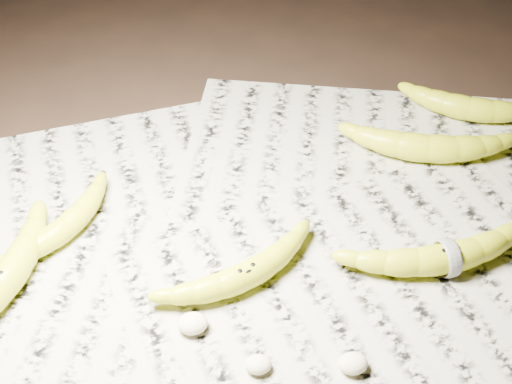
{
  "coord_description": "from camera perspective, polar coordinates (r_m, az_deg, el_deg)",
  "views": [
    {
      "loc": [
        -0.11,
        -0.62,
        0.67
      ],
      "look_at": [
        -0.03,
        0.04,
        0.05
      ],
      "focal_mm": 50.0,
      "sensor_mm": 36.0,
      "label": 1
    }
  ],
  "objects": [
    {
      "name": "banana_taped",
      "position": [
        0.89,
        15.1,
        -4.96
      ],
      "size": [
        0.24,
        0.09,
        0.04
      ],
      "primitive_type": null,
      "rotation": [
        0.0,
        0.0,
        0.11
      ],
      "color": "#CCDE1B",
      "rests_on": "newspaper_patch"
    },
    {
      "name": "banana_upper_a",
      "position": [
        1.04,
        13.61,
        3.58
      ],
      "size": [
        0.23,
        0.12,
        0.04
      ],
      "primitive_type": null,
      "rotation": [
        0.0,
        0.0,
        -0.25
      ],
      "color": "#CCDE1B",
      "rests_on": "newspaper_patch"
    },
    {
      "name": "banana_upper_b",
      "position": [
        1.14,
        16.7,
        6.57
      ],
      "size": [
        0.19,
        0.13,
        0.04
      ],
      "primitive_type": null,
      "rotation": [
        0.0,
        0.0,
        -0.42
      ],
      "color": "#CCDE1B",
      "rests_on": "newspaper_patch"
    },
    {
      "name": "banana_left_b",
      "position": [
        0.94,
        -14.94,
        -2.51
      ],
      "size": [
        0.15,
        0.16,
        0.03
      ],
      "primitive_type": null,
      "rotation": [
        0.0,
        0.0,
        0.85
      ],
      "color": "#CCDE1B",
      "rests_on": "newspaper_patch"
    },
    {
      "name": "flesh_chunk_c",
      "position": [
        0.79,
        7.79,
        -13.28
      ],
      "size": [
        0.03,
        0.03,
        0.02
      ],
      "primitive_type": "ellipsoid",
      "color": "beige",
      "rests_on": "newspaper_patch"
    },
    {
      "name": "flesh_chunk_a",
      "position": [
        0.82,
        -5.12,
        -10.26
      ],
      "size": [
        0.04,
        0.03,
        0.02
      ],
      "primitive_type": "ellipsoid",
      "color": "beige",
      "rests_on": "newspaper_patch"
    },
    {
      "name": "banana_center",
      "position": [
        0.85,
        -0.85,
        -6.54
      ],
      "size": [
        0.2,
        0.13,
        0.04
      ],
      "primitive_type": null,
      "rotation": [
        0.0,
        0.0,
        0.43
      ],
      "color": "#CCDE1B",
      "rests_on": "newspaper_patch"
    },
    {
      "name": "flesh_chunk_b",
      "position": [
        0.79,
        0.17,
        -13.48
      ],
      "size": [
        0.03,
        0.02,
        0.02
      ],
      "primitive_type": "ellipsoid",
      "color": "beige",
      "rests_on": "newspaper_patch"
    },
    {
      "name": "ground",
      "position": [
        0.92,
        1.86,
        -3.66
      ],
      "size": [
        3.0,
        3.0,
        0.0
      ],
      "primitive_type": "plane",
      "color": "black",
      "rests_on": "ground"
    },
    {
      "name": "measuring_tape",
      "position": [
        0.89,
        15.1,
        -4.96
      ],
      "size": [
        0.01,
        0.05,
        0.05
      ],
      "primitive_type": "torus",
      "rotation": [
        0.0,
        1.57,
        0.11
      ],
      "color": "white",
      "rests_on": "newspaper_patch"
    },
    {
      "name": "newspaper_patch",
      "position": [
        0.89,
        0.38,
        -5.16
      ],
      "size": [
        0.9,
        0.7,
        0.01
      ],
      "primitive_type": "cube",
      "color": "#AAA792",
      "rests_on": "ground"
    }
  ]
}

